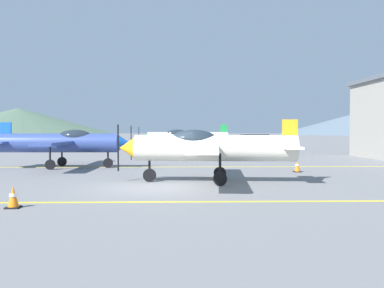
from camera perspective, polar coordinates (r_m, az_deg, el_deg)
name	(u,v)px	position (r m, az deg, el deg)	size (l,w,h in m)	color
ground_plane	(158,187)	(15.22, -4.65, -5.85)	(400.00, 400.00, 0.00)	slate
apron_line_near	(152,202)	(12.14, -5.46, -7.84)	(80.00, 0.16, 0.01)	yellow
apron_line_far	(166,167)	(23.21, -3.56, -3.12)	(80.00, 0.16, 0.01)	yellow
airplane_near	(208,147)	(16.43, 2.22, -0.42)	(7.15, 8.21, 2.46)	silver
airplane_mid	(65,142)	(23.60, -16.89, 0.23)	(7.08, 8.17, 2.46)	#33478C
airplane_far	(184,138)	(33.13, -1.05, 0.81)	(7.08, 8.17, 2.46)	white
car_sedan	(256,143)	(39.38, 8.61, 0.19)	(4.39, 2.20, 1.62)	red
traffic_cone_front	(13,197)	(12.12, -23.09, -6.65)	(0.36, 0.36, 0.59)	black
traffic_cone_side	(297,166)	(21.05, 14.09, -2.93)	(0.36, 0.36, 0.59)	black
hill_left	(18,121)	(183.72, -22.47, 2.87)	(76.85, 76.85, 10.66)	#4C6651
hill_centerleft	(368,122)	(181.45, 22.74, 2.74)	(71.13, 71.13, 9.75)	slate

